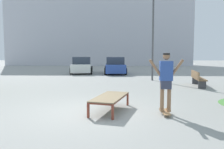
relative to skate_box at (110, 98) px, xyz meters
The scene contains 9 objects.
ground_plane 0.65m from the skate_box, 168.43° to the right, with size 120.00×120.00×0.00m, color #999993.
building_facade 30.85m from the skate_box, 96.21° to the left, with size 28.80×4.00×13.40m, color silver.
skate_box is the anchor object (origin of this frame).
skateboard 1.70m from the skate_box, 12.89° to the right, with size 0.21×0.80×0.09m.
skater 1.79m from the skate_box, 12.83° to the right, with size 1.00×0.28×1.69m.
car_white 14.67m from the skate_box, 103.04° to the left, with size 2.25×4.36×1.50m.
car_blue 13.86m from the skate_box, 90.83° to the left, with size 2.09×4.29×1.50m.
park_bench 7.35m from the skate_box, 51.83° to the left, with size 0.77×2.44×0.83m.
light_post 9.51m from the skate_box, 74.08° to the left, with size 0.36×0.36×5.83m.
Camera 1 is at (0.83, -6.92, 1.75)m, focal length 37.06 mm.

